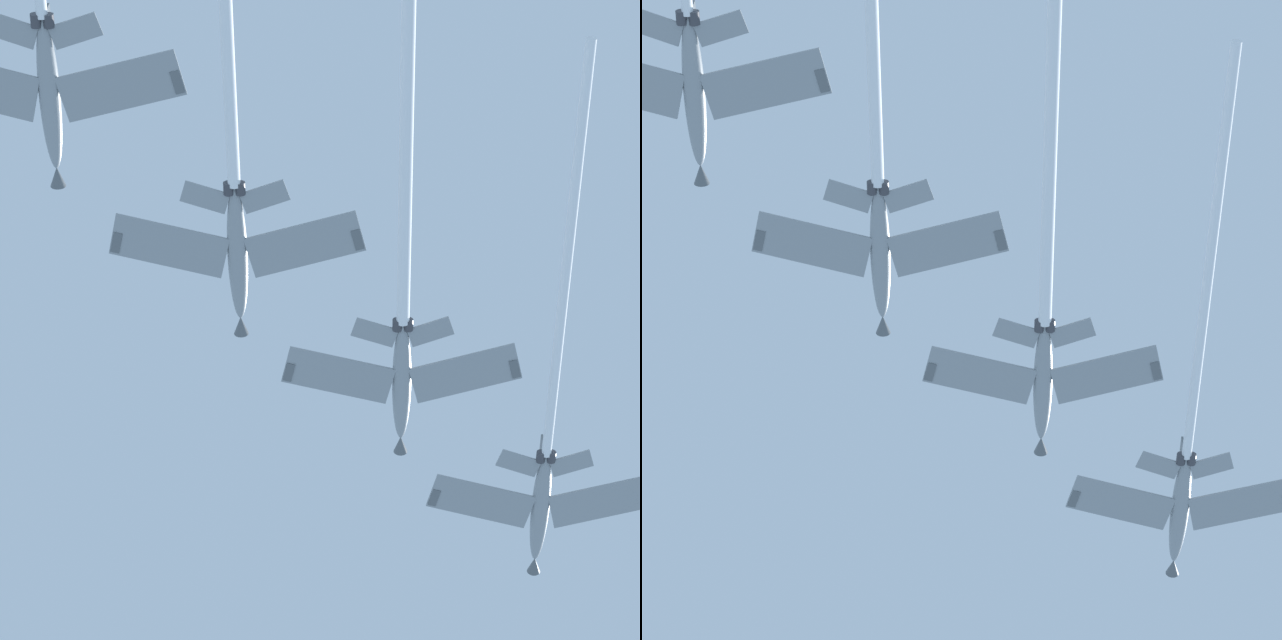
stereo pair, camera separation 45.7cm
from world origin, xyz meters
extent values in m
ellipsoid|color=gray|center=(-14.99, 9.90, 120.26)|extent=(10.88, 8.00, 3.92)
cone|color=#595E60|center=(-20.43, 6.27, 121.71)|extent=(2.18, 2.01, 1.52)
ellipsoid|color=black|center=(-16.58, 8.84, 121.30)|extent=(2.99, 2.46, 1.48)
cube|color=gray|center=(-11.41, 5.92, 119.99)|extent=(9.05, 8.69, 0.97)
cube|color=#595E60|center=(-8.87, 2.69, 120.04)|extent=(1.72, 1.79, 0.51)
cube|color=gray|center=(-17.30, 14.73, 119.99)|extent=(6.39, 9.67, 0.97)
cube|color=gray|center=(-9.66, 10.72, 119.17)|extent=(3.94, 3.64, 0.55)
cube|color=gray|center=(-12.19, 14.51, 119.17)|extent=(2.70, 3.95, 0.55)
cube|color=#595E60|center=(-10.84, 12.68, 120.58)|extent=(2.55, 1.79, 3.25)
cylinder|color=#38383D|center=(-10.05, 12.66, 118.90)|extent=(1.40, 1.30, 1.00)
cylinder|color=#38383D|center=(-10.55, 13.41, 118.90)|extent=(1.40, 1.30, 1.00)
cylinder|color=white|center=(5.35, 23.49, 114.73)|extent=(31.58, 21.48, 9.08)
ellipsoid|color=gray|center=(2.95, 6.66, 117.77)|extent=(10.96, 7.81, 4.11)
cone|color=#595E60|center=(-2.54, 3.15, 119.32)|extent=(2.19, 2.00, 1.54)
ellipsoid|color=black|center=(1.34, 5.64, 118.84)|extent=(3.01, 2.42, 1.53)
cube|color=gray|center=(6.44, 2.61, 117.48)|extent=(8.98, 8.76, 1.03)
cube|color=#595E60|center=(8.92, -0.67, 117.53)|extent=(1.73, 1.77, 0.54)
cube|color=gray|center=(0.72, 11.53, 117.48)|extent=(6.24, 9.66, 1.03)
cube|color=#595E60|center=(-1.22, 15.16, 117.53)|extent=(1.91, 1.23, 0.54)
cube|color=gray|center=(8.27, 7.37, 116.60)|extent=(3.92, 3.67, 0.57)
cube|color=gray|center=(5.81, 11.21, 116.60)|extent=(2.64, 3.93, 0.57)
cube|color=#595E60|center=(7.15, 9.36, 118.01)|extent=(2.61, 1.76, 3.28)
cylinder|color=#38383D|center=(7.92, 9.31, 116.32)|extent=(1.41, 1.30, 1.01)
cylinder|color=#38383D|center=(7.43, 10.07, 116.32)|extent=(1.41, 1.30, 1.01)
cylinder|color=white|center=(22.69, 19.30, 112.06)|extent=(30.49, 20.05, 9.48)
ellipsoid|color=gray|center=(20.71, 2.49, 113.90)|extent=(10.96, 7.86, 3.88)
cone|color=#595E60|center=(15.21, -1.06, 115.33)|extent=(2.18, 1.99, 1.51)
ellipsoid|color=black|center=(19.10, 1.45, 114.93)|extent=(3.00, 2.43, 1.48)
cube|color=gray|center=(24.23, -1.55, 113.63)|extent=(9.00, 8.75, 0.96)
cube|color=#595E60|center=(26.72, -4.82, 113.68)|extent=(1.73, 1.78, 0.50)
cube|color=gray|center=(18.48, 7.35, 113.63)|extent=(6.28, 9.67, 0.96)
cube|color=#595E60|center=(16.52, 10.97, 113.68)|extent=(1.91, 1.24, 0.50)
cube|color=gray|center=(26.05, 3.22, 112.83)|extent=(3.92, 3.66, 0.54)
cube|color=gray|center=(23.58, 7.05, 112.83)|extent=(2.66, 3.94, 0.54)
cube|color=#595E60|center=(24.90, 5.19, 114.24)|extent=(2.57, 1.75, 3.25)
cylinder|color=#38383D|center=(25.70, 5.17, 112.57)|extent=(1.40, 1.29, 0.99)
cylinder|color=#38383D|center=(25.21, 5.93, 112.57)|extent=(1.40, 1.29, 0.99)
ellipsoid|color=gray|center=(39.12, -1.34, 110.77)|extent=(10.85, 8.05, 3.87)
cone|color=#595E60|center=(33.70, -5.01, 112.19)|extent=(2.18, 2.01, 1.51)
ellipsoid|color=black|center=(37.53, -2.42, 111.80)|extent=(2.99, 2.47, 1.47)
cube|color=gray|center=(36.78, 3.47, 110.50)|extent=(6.43, 9.68, 0.96)
cube|color=#595E60|center=(34.75, 7.05, 110.56)|extent=(1.92, 1.27, 0.50)
cube|color=gray|center=(44.45, -0.49, 109.71)|extent=(3.94, 3.63, 0.54)
cube|color=gray|center=(41.89, 3.28, 109.71)|extent=(2.72, 3.96, 0.54)
cube|color=#595E60|center=(43.25, 1.45, 111.12)|extent=(2.54, 1.80, 3.25)
cylinder|color=#38383D|center=(44.05, 1.45, 109.44)|extent=(1.40, 1.31, 0.99)
cylinder|color=#38383D|center=(43.55, 2.19, 109.44)|extent=(1.40, 1.31, 0.99)
camera|label=1|loc=(47.63, 28.08, 1.55)|focal=84.73mm
camera|label=2|loc=(47.88, 27.70, 1.55)|focal=84.73mm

